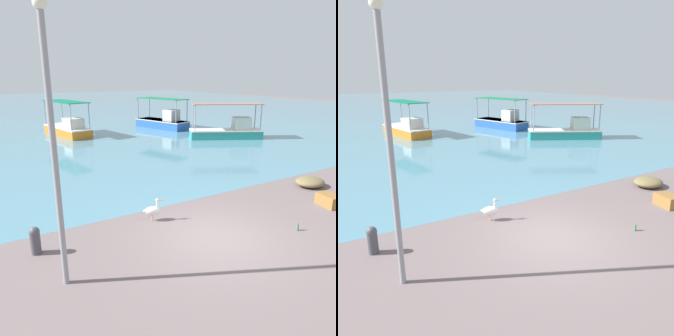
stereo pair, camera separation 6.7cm
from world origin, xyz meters
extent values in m
plane|color=slate|center=(0.00, 0.00, 0.00)|extent=(120.00, 120.00, 0.00)
cube|color=teal|center=(0.00, 48.00, 0.00)|extent=(110.00, 90.00, 0.00)
cube|color=orange|center=(0.92, 20.76, 0.36)|extent=(2.77, 5.67, 0.72)
cube|color=silver|center=(0.92, 20.76, 0.68)|extent=(2.81, 5.72, 0.08)
cylinder|color=#99999E|center=(-0.29, 23.03, 1.74)|extent=(0.08, 0.08, 2.05)
cylinder|color=#99999E|center=(1.23, 23.32, 1.74)|extent=(0.08, 0.08, 2.05)
cylinder|color=#99999E|center=(0.62, 18.19, 1.74)|extent=(0.08, 0.08, 2.05)
cylinder|color=#99999E|center=(2.14, 18.48, 1.74)|extent=(0.08, 0.08, 2.05)
cube|color=#0D6B4B|center=(0.92, 20.76, 2.80)|extent=(2.83, 5.49, 0.05)
cube|color=beige|center=(1.15, 19.55, 1.13)|extent=(1.51, 1.70, 0.82)
cube|color=teal|center=(11.39, 12.76, 0.35)|extent=(5.77, 4.16, 0.70)
cube|color=silver|center=(11.39, 12.76, 0.66)|extent=(5.82, 4.21, 0.08)
cylinder|color=#99999E|center=(8.78, 13.33, 1.70)|extent=(0.08, 0.08, 2.01)
cylinder|color=#99999E|center=(9.47, 14.62, 1.70)|extent=(0.08, 0.08, 2.01)
cylinder|color=#99999E|center=(13.31, 10.90, 1.70)|extent=(0.08, 0.08, 2.01)
cylinder|color=#99999E|center=(14.00, 12.19, 1.70)|extent=(0.08, 0.08, 2.01)
cube|color=#926958|center=(11.39, 12.76, 2.73)|extent=(5.64, 4.15, 0.05)
cube|color=silver|center=(12.51, 12.16, 1.19)|extent=(1.74, 1.68, 0.97)
cube|color=#295AB5|center=(9.73, 20.03, 0.39)|extent=(3.33, 5.67, 0.77)
cube|color=silver|center=(9.73, 20.03, 0.74)|extent=(3.38, 5.72, 0.08)
cylinder|color=#99999E|center=(8.25, 22.12, 1.76)|extent=(0.08, 0.08, 1.97)
cylinder|color=#99999E|center=(9.76, 22.59, 1.76)|extent=(0.08, 0.08, 1.97)
cylinder|color=#99999E|center=(9.69, 17.47, 1.76)|extent=(0.08, 0.08, 1.97)
cylinder|color=#99999E|center=(11.20, 17.94, 1.76)|extent=(0.08, 0.08, 1.97)
cube|color=#186F43|center=(9.73, 20.03, 2.77)|extent=(3.36, 5.50, 0.05)
cube|color=beige|center=(10.09, 18.88, 1.29)|extent=(1.54, 1.43, 1.03)
cylinder|color=#E0997A|center=(-1.07, 2.18, 0.11)|extent=(0.03, 0.03, 0.22)
cylinder|color=#E0997A|center=(-1.10, 2.09, 0.11)|extent=(0.03, 0.03, 0.22)
ellipsoid|color=white|center=(-1.06, 2.13, 0.36)|extent=(0.62, 0.46, 0.32)
ellipsoid|color=white|center=(-1.29, 2.22, 0.38)|extent=(0.19, 0.17, 0.10)
cylinder|color=white|center=(-0.92, 2.07, 0.58)|extent=(0.07, 0.07, 0.26)
sphere|color=white|center=(-0.92, 2.07, 0.74)|extent=(0.11, 0.11, 0.11)
cone|color=#E5933F|center=(-0.76, 2.01, 0.73)|extent=(0.30, 0.16, 0.06)
cylinder|color=gray|center=(-4.56, 0.09, 3.04)|extent=(0.14, 0.14, 6.09)
sphere|color=#EAEACC|center=(-4.56, 0.09, 6.20)|extent=(0.28, 0.28, 0.28)
cylinder|color=#47474C|center=(-4.93, 1.91, 0.31)|extent=(0.28, 0.28, 0.63)
sphere|color=#4C4C51|center=(-4.93, 1.91, 0.66)|extent=(0.30, 0.30, 0.30)
ellipsoid|color=olive|center=(6.77, 1.62, 0.21)|extent=(1.37, 1.16, 0.43)
cube|color=olive|center=(5.39, -0.23, 0.23)|extent=(0.76, 1.00, 0.45)
cylinder|color=#3F7F4C|center=(2.59, -0.98, 0.10)|extent=(0.07, 0.07, 0.20)
cylinder|color=#3F7F4C|center=(2.59, -0.98, 0.24)|extent=(0.03, 0.03, 0.07)
camera|label=1|loc=(-6.03, -7.08, 4.85)|focal=35.00mm
camera|label=2|loc=(-5.97, -7.11, 4.85)|focal=35.00mm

